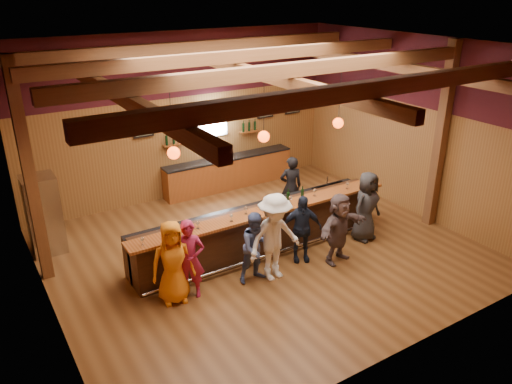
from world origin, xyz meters
TOP-DOWN VIEW (x-y plane):
  - room at (0.00, 0.06)m, footprint 9.04×9.00m
  - bar_counter at (0.02, 0.15)m, footprint 6.30×1.07m
  - back_bar_cabinet at (1.20, 3.72)m, footprint 4.00×0.52m
  - window at (0.80, 3.95)m, footprint 0.95×0.09m
  - framed_pictures at (1.67, 3.94)m, footprint 5.35×0.05m
  - wine_shelves at (0.80, 3.88)m, footprint 3.00×0.18m
  - pendant_lights at (0.00, 0.00)m, footprint 4.24×0.24m
  - stainless_fridge at (-4.10, 2.60)m, footprint 0.70×0.70m
  - customer_orange at (-2.44, -0.68)m, footprint 0.90×0.69m
  - customer_redvest at (-2.11, -0.70)m, footprint 0.69×0.62m
  - customer_denim at (-0.75, -0.91)m, footprint 0.75×0.59m
  - customer_white at (-0.40, -1.04)m, footprint 1.25×0.77m
  - customer_navy at (0.49, -0.74)m, footprint 0.97×0.72m
  - customer_brown at (1.15, -1.20)m, footprint 1.53×0.76m
  - customer_dark at (2.36, -0.75)m, footprint 0.90×0.66m
  - bartender at (1.63, 1.23)m, footprint 0.68×0.55m
  - ice_bucket at (0.09, -0.18)m, footprint 0.23×0.23m
  - bottle_a at (0.58, -0.12)m, footprint 0.07×0.07m
  - bottle_b at (0.97, -0.12)m, footprint 0.07×0.07m
  - glass_a at (-2.84, -0.26)m, footprint 0.08×0.08m
  - glass_b at (-2.14, -0.22)m, footprint 0.09×0.09m
  - glass_c at (-1.67, -0.19)m, footprint 0.08×0.08m
  - glass_d at (-0.95, -0.26)m, footprint 0.08×0.08m
  - glass_e at (-0.50, -0.11)m, footprint 0.08×0.08m
  - glass_f at (0.60, -0.17)m, footprint 0.08×0.08m
  - glass_g at (1.32, -0.13)m, footprint 0.08×0.08m
  - glass_h at (2.24, -0.19)m, footprint 0.07×0.07m

SIDE VIEW (x-z plane):
  - back_bar_cabinet at x=1.20m, z-range 0.00..0.95m
  - bar_counter at x=0.02m, z-range -0.03..1.08m
  - customer_denim at x=-0.75m, z-range 0.00..1.50m
  - customer_navy at x=0.49m, z-range 0.00..1.52m
  - customer_brown at x=1.15m, z-range 0.00..1.58m
  - customer_redvest at x=-2.11m, z-range 0.00..1.59m
  - bartender at x=1.63m, z-range 0.00..1.61m
  - customer_orange at x=-2.44m, z-range 0.00..1.66m
  - customer_dark at x=2.36m, z-range 0.00..1.68m
  - stainless_fridge at x=-4.10m, z-range 0.00..1.80m
  - customer_white at x=-0.40m, z-range 0.00..1.87m
  - glass_h at x=2.24m, z-range 1.15..1.31m
  - glass_c at x=-1.67m, z-range 1.15..1.32m
  - glass_a at x=-2.84m, z-range 1.15..1.32m
  - glass_e at x=-0.50m, z-range 1.15..1.32m
  - glass_d at x=-0.95m, z-range 1.15..1.32m
  - bottle_b at x=0.97m, z-range 1.08..1.39m
  - ice_bucket at x=0.09m, z-range 1.11..1.36m
  - glass_f at x=0.60m, z-range 1.15..1.33m
  - glass_g at x=1.32m, z-range 1.15..1.33m
  - bottle_a at x=0.58m, z-range 1.07..1.41m
  - glass_b at x=-2.14m, z-range 1.15..1.35m
  - wine_shelves at x=0.80m, z-range 1.47..1.77m
  - window at x=0.80m, z-range 1.57..2.52m
  - framed_pictures at x=1.67m, z-range 1.88..2.33m
  - pendant_lights at x=0.00m, z-range 2.02..3.39m
  - room at x=0.00m, z-range 0.95..5.47m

